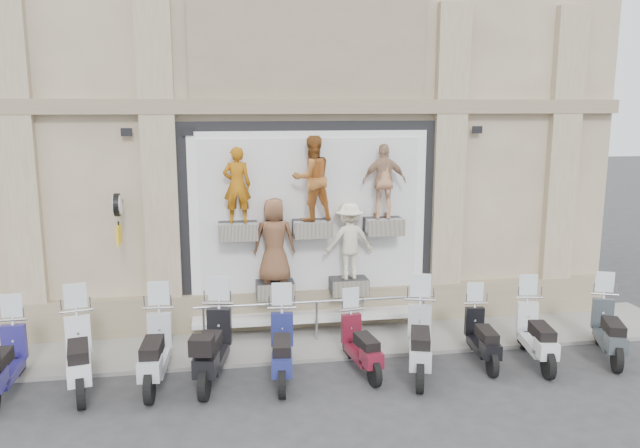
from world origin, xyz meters
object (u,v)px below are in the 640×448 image
(guard_rail, at_px, (317,322))
(scooter_b, at_px, (78,342))
(scooter_g, at_px, (420,329))
(scooter_i, at_px, (537,324))
(scooter_j, at_px, (610,319))
(scooter_c, at_px, (154,338))
(scooter_a, at_px, (3,350))
(clock_sign_bracket, at_px, (118,212))
(scooter_e, at_px, (282,337))
(scooter_h, at_px, (483,327))
(scooter_f, at_px, (361,335))
(scooter_d, at_px, (212,334))

(guard_rail, bearing_deg, scooter_b, -162.08)
(scooter_g, relative_size, scooter_i, 1.09)
(scooter_b, distance_m, scooter_g, 6.04)
(guard_rail, xyz_separation_m, scooter_j, (5.51, -1.68, 0.32))
(scooter_c, relative_size, scooter_i, 1.07)
(scooter_a, relative_size, scooter_j, 1.02)
(clock_sign_bracket, xyz_separation_m, scooter_b, (-0.50, -1.89, -1.94))
(clock_sign_bracket, height_order, scooter_e, clock_sign_bracket)
(scooter_a, xyz_separation_m, scooter_b, (1.21, 0.01, 0.06))
(scooter_i, xyz_separation_m, scooter_j, (1.53, 0.01, -0.01))
(scooter_b, height_order, scooter_g, same)
(guard_rail, height_order, scooter_c, scooter_c)
(scooter_c, bearing_deg, scooter_g, -1.29)
(clock_sign_bracket, relative_size, scooter_h, 0.58)
(scooter_c, height_order, scooter_g, scooter_g)
(clock_sign_bracket, height_order, scooter_a, clock_sign_bracket)
(scooter_j, bearing_deg, guard_rail, -175.97)
(scooter_j, bearing_deg, scooter_c, -160.68)
(scooter_a, height_order, scooter_b, scooter_b)
(scooter_e, height_order, scooter_j, scooter_e)
(scooter_f, bearing_deg, clock_sign_bracket, 148.01)
(scooter_i, bearing_deg, scooter_g, -167.50)
(guard_rail, bearing_deg, scooter_d, -145.59)
(scooter_g, bearing_deg, scooter_e, -166.48)
(scooter_c, distance_m, scooter_j, 8.63)
(clock_sign_bracket, height_order, scooter_f, clock_sign_bracket)
(scooter_j, bearing_deg, clock_sign_bracket, -171.87)
(guard_rail, relative_size, scooter_d, 2.36)
(scooter_h, bearing_deg, scooter_c, -174.16)
(guard_rail, bearing_deg, scooter_i, -22.95)
(guard_rail, xyz_separation_m, scooter_c, (-3.12, -1.43, 0.38))
(scooter_d, distance_m, scooter_i, 6.10)
(scooter_c, distance_m, scooter_i, 7.11)
(scooter_h, bearing_deg, clock_sign_bracket, 170.54)
(scooter_e, bearing_deg, scooter_i, 5.54)
(scooter_c, distance_m, scooter_d, 1.01)
(guard_rail, xyz_separation_m, scooter_e, (-0.89, -1.62, 0.35))
(clock_sign_bracket, relative_size, scooter_c, 0.49)
(scooter_c, bearing_deg, scooter_f, 1.53)
(scooter_g, height_order, scooter_j, scooter_g)
(scooter_f, relative_size, scooter_g, 0.84)
(clock_sign_bracket, distance_m, scooter_j, 9.86)
(guard_rail, xyz_separation_m, scooter_h, (2.97, -1.50, 0.25))
(scooter_e, bearing_deg, clock_sign_bracket, 151.56)
(scooter_a, distance_m, scooter_i, 9.60)
(clock_sign_bracket, relative_size, scooter_f, 0.57)
(scooter_a, bearing_deg, guard_rail, 14.05)
(scooter_f, bearing_deg, guard_rail, 102.97)
(scooter_e, relative_size, scooter_f, 1.12)
(scooter_f, xyz_separation_m, scooter_g, (1.04, -0.26, 0.13))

